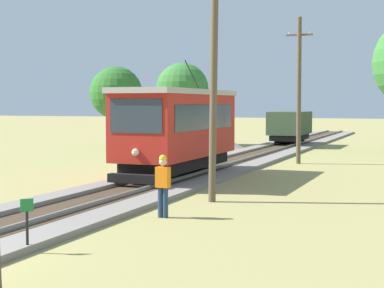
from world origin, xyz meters
The scene contains 9 objects.
red_tram centered at (0.00, 14.75, 2.19)m, with size 2.60×8.54×4.79m.
freight_car centered at (0.00, 36.76, 1.56)m, with size 2.40×5.20×2.31m.
utility_pole_near_tram centered at (3.36, 9.70, 4.13)m, with size 1.40×0.54×8.07m.
utility_pole_mid centered at (3.36, 23.46, 4.00)m, with size 1.40×0.33×7.80m.
trackside_signal_marker centered at (1.99, 1.51, 0.67)m, with size 0.21×0.21×1.18m.
gravel_pile centered at (-4.17, 33.47, 0.41)m, with size 3.09×3.09×0.82m, color gray.
track_worker centered at (3.02, 6.37, 0.98)m, with size 0.39×0.26×1.78m.
tree_left_near centered at (-8.07, 35.03, 4.34)m, with size 4.08×4.08×6.39m.
tree_right_far centered at (-11.66, 30.96, 4.02)m, with size 3.85×3.85×5.96m.
Camera 1 is at (10.08, -9.47, 3.21)m, focal length 58.00 mm.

